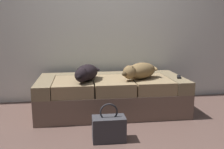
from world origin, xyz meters
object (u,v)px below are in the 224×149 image
tv_remote (179,77)px  couch (111,95)px  dog_tan (139,71)px  dog_dark (86,73)px  handbag (109,128)px

tv_remote → couch: bearing=-167.1°
couch → dog_tan: (0.33, -0.13, 0.33)m
couch → dog_dark: 0.48m
tv_remote → handbag: (-0.99, -0.71, -0.34)m
dog_dark → tv_remote: dog_dark is taller
dog_tan → dog_dark: bearing=-178.2°
dog_dark → dog_tan: 0.66m
couch → dog_tan: 0.49m
tv_remote → dog_tan: bearing=-158.4°
couch → handbag: 0.85m
couch → handbag: couch is taller
dog_dark → tv_remote: (1.18, 0.02, -0.09)m
dog_tan → handbag: 0.95m
couch → handbag: bearing=-99.4°
dog_dark → handbag: 0.83m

